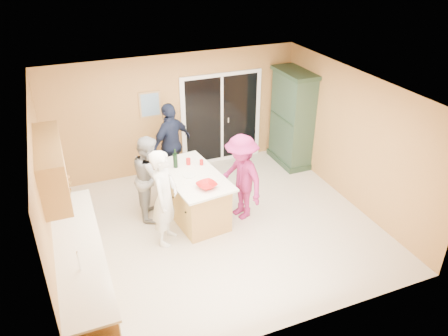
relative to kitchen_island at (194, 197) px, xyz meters
name	(u,v)px	position (x,y,z in m)	size (l,w,h in m)	color
floor	(218,227)	(0.30, -0.50, -0.43)	(5.50, 5.50, 0.00)	beige
ceiling	(217,91)	(0.30, -0.50, 2.17)	(5.50, 5.00, 0.10)	silver
wall_back	(176,114)	(0.30, 2.00, 0.87)	(5.50, 0.10, 2.60)	#EAB160
wall_front	(292,253)	(0.30, -3.00, 0.87)	(5.50, 0.10, 2.60)	#EAB160
wall_left	(46,197)	(-2.45, -0.50, 0.87)	(0.10, 5.00, 2.60)	#EAB160
wall_right	(353,139)	(3.05, -0.50, 0.87)	(0.10, 5.00, 2.60)	#EAB160
left_cabinet_run	(83,280)	(-2.15, -1.55, 0.04)	(0.65, 3.05, 1.24)	tan
upper_cabinets	(52,167)	(-2.28, -0.70, 1.45)	(0.35, 1.60, 0.75)	tan
sliding_door	(222,118)	(1.35, 1.96, 0.62)	(1.90, 0.07, 2.10)	white
framed_picture	(150,105)	(-0.25, 1.98, 1.17)	(0.46, 0.04, 0.56)	#A68053
kitchen_island	(194,197)	(0.00, 0.00, 0.00)	(1.14, 1.83, 0.91)	tan
green_hutch	(292,119)	(2.79, 1.30, 0.63)	(0.62, 1.18, 2.17)	#233927
woman_white	(165,198)	(-0.66, -0.52, 0.45)	(0.64, 0.42, 1.74)	silver
woman_grey	(150,177)	(-0.70, 0.37, 0.38)	(0.78, 0.61, 1.61)	#969698
woman_navy	(171,144)	(0.01, 1.41, 0.47)	(1.05, 0.44, 1.78)	#1C233E
woman_magenta	(241,177)	(0.83, -0.30, 0.40)	(1.07, 0.62, 1.66)	#901F53
serving_bowl	(207,185)	(0.08, -0.52, 0.52)	(0.33, 0.33, 0.08)	red
tulip_vase	(66,185)	(-2.15, 0.03, 0.72)	(0.22, 0.15, 0.41)	red
tumbler_near	(201,162)	(0.27, 0.29, 0.53)	(0.07, 0.07, 0.10)	red
tumbler_far	(188,161)	(0.05, 0.40, 0.54)	(0.09, 0.09, 0.13)	red
wine_bottle	(175,160)	(-0.20, 0.38, 0.63)	(0.09, 0.09, 0.37)	black
white_plate	(189,175)	(-0.07, -0.02, 0.49)	(0.23, 0.23, 0.02)	silver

